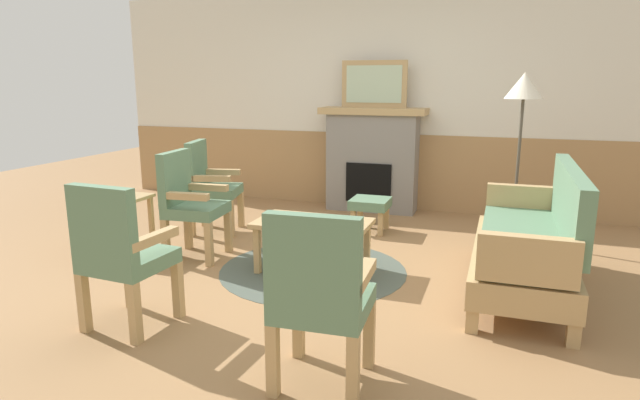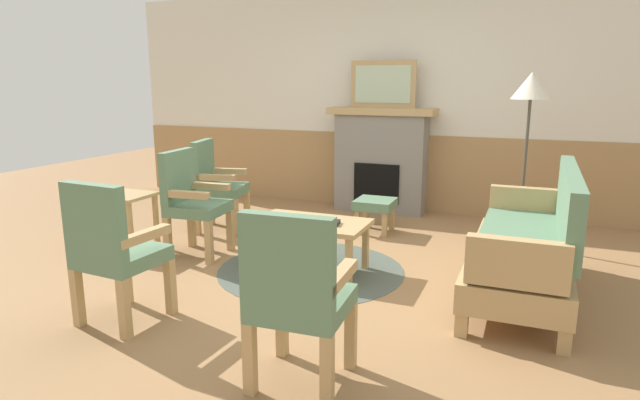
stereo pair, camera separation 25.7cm
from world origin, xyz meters
name	(u,v)px [view 2 (the right image)]	position (x,y,z in m)	size (l,w,h in m)	color
ground_plane	(305,270)	(0.00, 0.00, 0.00)	(14.00, 14.00, 0.00)	#997047
wall_back	(388,104)	(0.00, 2.60, 1.31)	(7.20, 0.14, 2.70)	silver
fireplace	(381,159)	(0.00, 2.35, 0.65)	(1.30, 0.44, 1.28)	gray
framed_picture	(383,84)	(0.00, 2.35, 1.56)	(0.80, 0.04, 0.56)	tan
couch	(528,246)	(1.77, 0.12, 0.40)	(0.70, 1.80, 0.98)	tan
coffee_table	(311,227)	(0.05, 0.03, 0.39)	(0.96, 0.56, 0.44)	tan
round_rug	(311,270)	(0.05, 0.03, 0.00)	(1.61, 1.61, 0.01)	#4C564C
book_on_table	(328,222)	(0.22, -0.02, 0.46)	(0.18, 0.14, 0.03)	black
footstool	(375,206)	(0.22, 1.39, 0.28)	(0.40, 0.40, 0.36)	tan
armchair_near_fireplace	(191,198)	(-1.15, 0.02, 0.54)	(0.52, 0.52, 0.98)	tan
armchair_by_window_left	(215,181)	(-1.42, 0.82, 0.54)	(0.58, 0.58, 0.98)	tan
armchair_front_left	(113,247)	(-0.74, -1.41, 0.54)	(0.51, 0.51, 0.98)	tan
armchair_front_center	(297,292)	(0.69, -1.65, 0.54)	(0.50, 0.50, 0.98)	tan
side_table	(127,206)	(-1.80, -0.10, 0.43)	(0.44, 0.44, 0.55)	tan
floor_lamp_by_couch	(530,97)	(1.68, 1.48, 1.45)	(0.36, 0.36, 1.68)	#332D28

